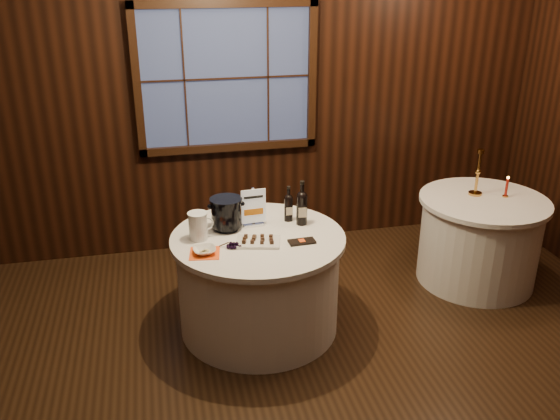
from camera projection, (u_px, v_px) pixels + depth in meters
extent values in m
plane|color=black|center=(289.00, 413.00, 3.72)|extent=(6.00, 6.00, 0.00)
cube|color=black|center=(227.00, 94.00, 5.38)|extent=(6.00, 0.02, 3.00)
cube|color=navy|center=(227.00, 78.00, 5.29)|extent=(1.50, 0.01, 1.20)
cylinder|color=white|center=(259.00, 284.00, 4.47)|extent=(1.20, 1.20, 0.73)
cylinder|color=white|center=(258.00, 238.00, 4.32)|extent=(1.28, 1.28, 0.04)
cylinder|color=white|center=(479.00, 242.00, 5.14)|extent=(1.00, 1.00, 0.73)
cylinder|color=white|center=(485.00, 201.00, 4.99)|extent=(1.08, 1.08, 0.04)
cube|color=silver|center=(253.00, 224.00, 4.49)|extent=(0.16, 0.10, 0.02)
cube|color=silver|center=(253.00, 206.00, 4.43)|extent=(0.02, 0.02, 0.29)
cube|color=white|center=(253.00, 206.00, 4.42)|extent=(0.19, 0.02, 0.27)
cylinder|color=black|center=(289.00, 210.00, 4.54)|extent=(0.07, 0.07, 0.18)
sphere|color=black|center=(289.00, 199.00, 4.50)|extent=(0.07, 0.07, 0.07)
cylinder|color=black|center=(289.00, 193.00, 4.48)|extent=(0.03, 0.03, 0.08)
cylinder|color=black|center=(289.00, 188.00, 4.47)|extent=(0.03, 0.03, 0.02)
cube|color=beige|center=(290.00, 211.00, 4.51)|extent=(0.05, 0.00, 0.06)
cylinder|color=black|center=(302.00, 210.00, 4.47)|extent=(0.08, 0.08, 0.22)
sphere|color=black|center=(302.00, 197.00, 4.42)|extent=(0.08, 0.08, 0.08)
cylinder|color=black|center=(302.00, 189.00, 4.40)|extent=(0.03, 0.03, 0.10)
cylinder|color=black|center=(302.00, 183.00, 4.38)|extent=(0.04, 0.04, 0.02)
cube|color=beige|center=(303.00, 213.00, 4.43)|extent=(0.06, 0.01, 0.08)
cylinder|color=black|center=(227.00, 227.00, 4.42)|extent=(0.17, 0.17, 0.03)
cylinder|color=black|center=(227.00, 213.00, 4.38)|extent=(0.23, 0.23, 0.19)
cylinder|color=black|center=(226.00, 200.00, 4.33)|extent=(0.24, 0.24, 0.02)
cube|color=silver|center=(258.00, 242.00, 4.20)|extent=(0.35, 0.28, 0.02)
cube|color=black|center=(302.00, 242.00, 4.21)|extent=(0.19, 0.10, 0.02)
cylinder|color=#382914|center=(224.00, 245.00, 4.13)|extent=(0.07, 0.03, 0.03)
cylinder|color=white|center=(198.00, 227.00, 4.23)|extent=(0.13, 0.13, 0.19)
cylinder|color=white|center=(197.00, 214.00, 4.19)|extent=(0.14, 0.14, 0.01)
torus|color=white|center=(207.00, 225.00, 4.24)|extent=(0.10, 0.03, 0.10)
cube|color=#FE5115|center=(205.00, 253.00, 4.06)|extent=(0.23, 0.23, 0.00)
imported|color=silver|center=(205.00, 251.00, 4.05)|extent=(0.16, 0.16, 0.04)
cylinder|color=#C58E3D|center=(475.00, 193.00, 5.07)|extent=(0.11, 0.11, 0.02)
cylinder|color=#C58E3D|center=(478.00, 173.00, 5.00)|extent=(0.02, 0.02, 0.35)
cylinder|color=#C58E3D|center=(481.00, 151.00, 4.92)|extent=(0.06, 0.06, 0.03)
cylinder|color=#C58E3D|center=(505.00, 196.00, 5.02)|extent=(0.05, 0.05, 0.01)
cylinder|color=maroon|center=(507.00, 187.00, 4.99)|extent=(0.02, 0.02, 0.15)
sphere|color=#FFB23F|center=(508.00, 178.00, 4.96)|extent=(0.02, 0.02, 0.02)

